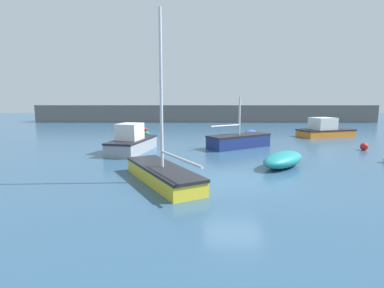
{
  "coord_description": "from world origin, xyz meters",
  "views": [
    {
      "loc": [
        -1.75,
        -12.67,
        3.6
      ],
      "look_at": [
        -1.89,
        7.58,
        0.48
      ],
      "focal_mm": 28.0,
      "sensor_mm": 36.0,
      "label": 1
    }
  ],
  "objects": [
    {
      "name": "ground_plane",
      "position": [
        0.0,
        0.0,
        -0.1
      ],
      "size": [
        120.0,
        120.0,
        0.2
      ],
      "primitive_type": "cube",
      "color": "#2D5170"
    },
    {
      "name": "harbor_breakwater",
      "position": [
        0.0,
        33.2,
        1.28
      ],
      "size": [
        50.71,
        3.26,
        2.55
      ],
      "primitive_type": "cube",
      "color": "#66605B",
      "rests_on": "ground_plane"
    },
    {
      "name": "motorboat_grey_hull",
      "position": [
        10.53,
        15.4,
        0.65
      ],
      "size": [
        5.58,
        3.67,
        1.79
      ],
      "rotation": [
        0.0,
        0.0,
        0.31
      ],
      "color": "orange",
      "rests_on": "ground_plane"
    },
    {
      "name": "cabin_cruiser_white",
      "position": [
        -5.91,
        7.06,
        0.69
      ],
      "size": [
        2.78,
        5.08,
        1.95
      ],
      "rotation": [
        0.0,
        0.0,
        1.37
      ],
      "color": "gray",
      "rests_on": "ground_plane"
    },
    {
      "name": "dinghy_near_pier",
      "position": [
        3.72,
        15.94,
        0.29
      ],
      "size": [
        1.49,
        2.23,
        0.59
      ],
      "rotation": [
        0.0,
        0.0,
        4.49
      ],
      "color": "#2D56B7",
      "rests_on": "ground_plane"
    },
    {
      "name": "sailboat_tall_mast",
      "position": [
        -3.11,
        -0.18,
        0.42
      ],
      "size": [
        3.9,
        5.75,
        7.17
      ],
      "rotation": [
        0.0,
        0.0,
        2.07
      ],
      "color": "yellow",
      "rests_on": "ground_plane"
    },
    {
      "name": "rowboat_blue_near",
      "position": [
        2.95,
        2.78,
        0.4
      ],
      "size": [
        3.39,
        3.66,
        0.81
      ],
      "rotation": [
        0.0,
        0.0,
        0.88
      ],
      "color": "teal",
      "rests_on": "ground_plane"
    },
    {
      "name": "sailboat_short_mast",
      "position": [
        1.53,
        9.01,
        0.5
      ],
      "size": [
        5.01,
        4.03,
        3.7
      ],
      "rotation": [
        0.0,
        0.0,
        0.58
      ],
      "color": "navy",
      "rests_on": "ground_plane"
    },
    {
      "name": "rowboat_with_red_cover",
      "position": [
        -7.09,
        15.55,
        0.45
      ],
      "size": [
        3.08,
        2.9,
        0.89
      ],
      "rotation": [
        0.0,
        0.0,
        5.56
      ],
      "color": "#287A4C",
      "rests_on": "ground_plane"
    },
    {
      "name": "mooring_buoy_red",
      "position": [
        10.08,
        7.93,
        0.26
      ],
      "size": [
        0.52,
        0.52,
        0.52
      ],
      "primitive_type": "sphere",
      "color": "red",
      "rests_on": "ground_plane"
    }
  ]
}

